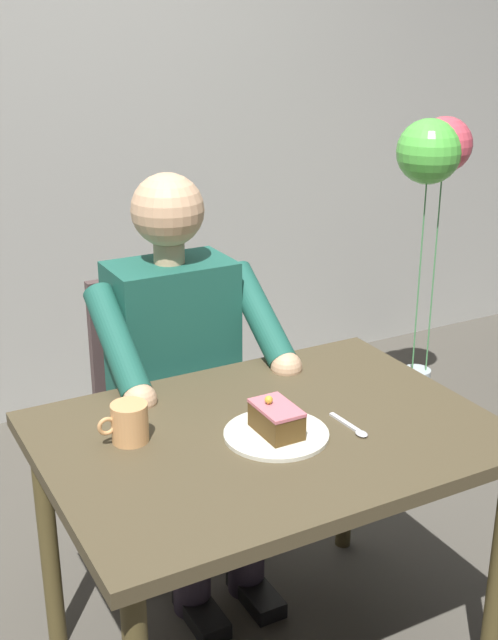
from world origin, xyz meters
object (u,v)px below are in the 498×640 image
Objects in this scene: chair at (163,403)px; balloon_display at (433,179)px; cake_slice at (277,419)px; dessert_spoon at (354,428)px; dining_table at (268,459)px; seated_person at (183,377)px; coffee_cup at (129,422)px.

balloon_display is at bearing -168.94° from chair.
cake_slice is at bearing 90.18° from chair.
chair is at bearing -76.98° from dessert_spoon.
dessert_spoon is at bearing 43.59° from balloon_display.
chair is at bearing -90.00° from dining_table.
balloon_display is (-1.26, -0.42, 0.40)m from seated_person.
dessert_spoon reaches higher than dining_table.
cake_slice is at bearing -19.40° from dessert_spoon.
cake_slice is (-0.00, 0.72, 0.27)m from chair.
chair is at bearing 11.06° from balloon_display.
dessert_spoon is 0.11× the size of balloon_display.
chair is at bearing -90.00° from seated_person.
balloon_display reaches higher than dessert_spoon.
cake_slice is (-0.00, 0.04, 0.13)m from dining_table.
chair is 6.14× the size of dessert_spoon.
cake_slice is 0.35m from coffee_cup.
chair reaches higher than dining_table.
cake_slice is at bearing 90.24° from seated_person.
dining_table is 0.22m from dessert_spoon.
coffee_cup is at bearing -22.67° from dessert_spoon.
dining_table is 0.69m from chair.
seated_person is at bearing 18.32° from balloon_display.
seated_person is 10.04× the size of coffee_cup.
seated_person is at bearing 90.00° from chair.
seated_person is 9.04× the size of cake_slice.
dessert_spoon is (-0.18, 0.10, 0.09)m from dining_table.
balloon_display is at bearing -136.41° from dessert_spoon.
dessert_spoon is (-0.49, 0.21, -0.05)m from coffee_cup.
seated_person is 0.96× the size of balloon_display.
balloon_display is at bearing -152.49° from coffee_cup.
dessert_spoon is at bearing 103.02° from chair.
dining_table is 0.13m from cake_slice.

